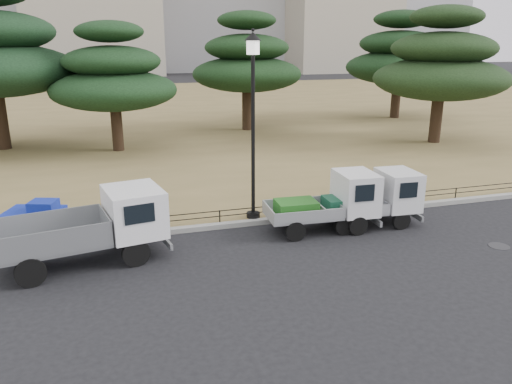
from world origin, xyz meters
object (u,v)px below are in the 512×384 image
object	(u,v)px
truck_large	(91,225)
street_lamp	(253,96)
truck_kei_rear	(374,199)
tarp_pile	(36,221)
truck_kei_front	(330,202)

from	to	relation	value
truck_large	street_lamp	world-z (taller)	street_lamp
truck_kei_rear	tarp_pile	size ratio (longest dim) A/B	1.78
truck_large	street_lamp	distance (m)	6.17
truck_large	truck_kei_front	size ratio (longest dim) A/B	1.32
street_lamp	tarp_pile	bearing A→B (deg)	176.41
truck_kei_front	street_lamp	distance (m)	4.10
tarp_pile	truck_kei_rear	bearing A→B (deg)	-9.80
truck_large	street_lamp	size ratio (longest dim) A/B	0.79
street_lamp	truck_kei_rear	bearing A→B (deg)	-20.45
truck_large	tarp_pile	xyz separation A→B (m)	(-1.68, 2.23, -0.49)
tarp_pile	street_lamp	bearing A→B (deg)	-3.59
truck_large	street_lamp	bearing A→B (deg)	9.09
truck_kei_rear	tarp_pile	xyz separation A→B (m)	(-10.41, 1.80, -0.29)
truck_kei_front	tarp_pile	distance (m)	9.04
truck_kei_front	truck_kei_rear	size ratio (longest dim) A/B	1.04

